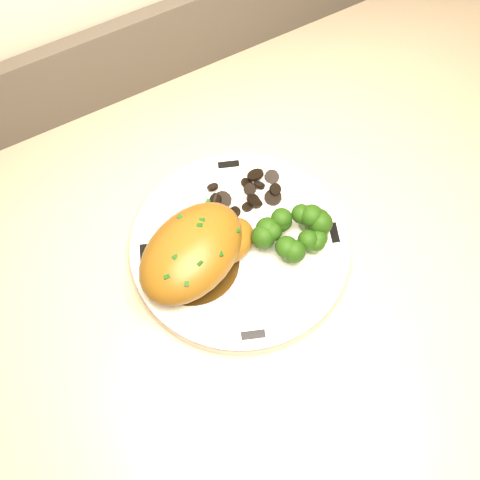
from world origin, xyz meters
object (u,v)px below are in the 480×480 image
plate (240,247)px  broccoli_florets (297,231)px  chicken_breast (196,251)px  counter (443,261)px

plate → broccoli_florets: bearing=-23.1°
plate → broccoli_florets: broccoli_florets is taller
chicken_breast → broccoli_florets: (0.12, -0.03, -0.01)m
counter → plate: bearing=177.0°
chicken_breast → broccoli_florets: 0.12m
chicken_breast → broccoli_florets: chicken_breast is taller
chicken_breast → broccoli_florets: bearing=-39.3°
counter → chicken_breast: (-0.52, 0.03, 0.51)m
counter → plate: size_ratio=8.22×
counter → chicken_breast: 0.72m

